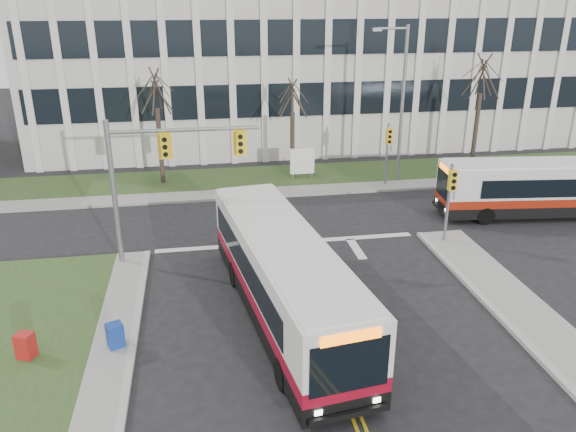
{
  "coord_description": "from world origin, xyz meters",
  "views": [
    {
      "loc": [
        -3.84,
        -15.28,
        10.69
      ],
      "look_at": [
        -0.22,
        6.51,
        2.0
      ],
      "focal_mm": 35.0,
      "sensor_mm": 36.0,
      "label": 1
    }
  ],
  "objects_px": {
    "streetlight": "(400,97)",
    "bus_main": "(283,279)",
    "bus_cross": "(544,189)",
    "newspaper_box_red": "(26,347)",
    "newspaper_box_blue": "(115,337)",
    "directory_sign": "(302,162)"
  },
  "relations": [
    {
      "from": "directory_sign",
      "to": "newspaper_box_blue",
      "type": "xyz_separation_m",
      "value": [
        -9.3,
        -16.75,
        -0.7
      ]
    },
    {
      "from": "bus_main",
      "to": "newspaper_box_red",
      "type": "height_order",
      "value": "bus_main"
    },
    {
      "from": "streetlight",
      "to": "bus_main",
      "type": "height_order",
      "value": "streetlight"
    },
    {
      "from": "streetlight",
      "to": "newspaper_box_red",
      "type": "relative_size",
      "value": 9.68
    },
    {
      "from": "bus_main",
      "to": "bus_cross",
      "type": "relative_size",
      "value": 1.09
    },
    {
      "from": "streetlight",
      "to": "newspaper_box_blue",
      "type": "relative_size",
      "value": 9.68
    },
    {
      "from": "streetlight",
      "to": "newspaper_box_red",
      "type": "height_order",
      "value": "streetlight"
    },
    {
      "from": "bus_main",
      "to": "newspaper_box_red",
      "type": "bearing_deg",
      "value": -179.99
    },
    {
      "from": "bus_main",
      "to": "bus_cross",
      "type": "height_order",
      "value": "bus_main"
    },
    {
      "from": "streetlight",
      "to": "newspaper_box_red",
      "type": "xyz_separation_m",
      "value": [
        -17.53,
        -15.55,
        -4.72
      ]
    },
    {
      "from": "bus_main",
      "to": "newspaper_box_blue",
      "type": "relative_size",
      "value": 12.17
    },
    {
      "from": "bus_main",
      "to": "newspaper_box_red",
      "type": "distance_m",
      "value": 8.48
    },
    {
      "from": "bus_main",
      "to": "bus_cross",
      "type": "xyz_separation_m",
      "value": [
        14.8,
        7.7,
        -0.13
      ]
    },
    {
      "from": "newspaper_box_blue",
      "to": "newspaper_box_red",
      "type": "bearing_deg",
      "value": 159.53
    },
    {
      "from": "bus_cross",
      "to": "directory_sign",
      "type": "bearing_deg",
      "value": -119.65
    },
    {
      "from": "newspaper_box_blue",
      "to": "newspaper_box_red",
      "type": "height_order",
      "value": "same"
    },
    {
      "from": "bus_cross",
      "to": "newspaper_box_blue",
      "type": "xyz_separation_m",
      "value": [
        -20.43,
        -8.75,
        -0.94
      ]
    },
    {
      "from": "bus_cross",
      "to": "newspaper_box_blue",
      "type": "relative_size",
      "value": 11.17
    },
    {
      "from": "newspaper_box_red",
      "to": "streetlight",
      "type": "bearing_deg",
      "value": 63.65
    },
    {
      "from": "bus_main",
      "to": "bus_cross",
      "type": "bearing_deg",
      "value": 19.69
    },
    {
      "from": "newspaper_box_blue",
      "to": "bus_cross",
      "type": "bearing_deg",
      "value": 0.5
    },
    {
      "from": "streetlight",
      "to": "directory_sign",
      "type": "xyz_separation_m",
      "value": [
        -5.53,
        1.3,
        -4.02
      ]
    }
  ]
}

